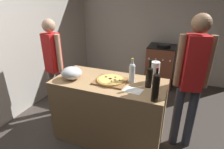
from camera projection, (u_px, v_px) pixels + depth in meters
name	position (u px, v px, depth m)	size (l,w,h in m)	color
ground_plane	(128.00, 106.00, 3.39)	(3.96, 3.53, 0.02)	#3F3833
kitchen_wall_rear	(149.00, 24.00, 4.17)	(3.96, 0.10, 2.60)	#BCB7AD
kitchen_wall_left	(45.00, 30.00, 3.45)	(0.10, 3.53, 2.60)	#BCB7AD
counter	(109.00, 110.00, 2.47)	(1.44, 0.68, 0.89)	tan
cutting_board	(110.00, 81.00, 2.27)	(0.40, 0.32, 0.02)	olive
pizza	(110.00, 80.00, 2.26)	(0.34, 0.34, 0.03)	tan
mixing_bowl	(72.00, 73.00, 2.33)	(0.27, 0.27, 0.16)	#B2B2B7
paper_towel_roll	(155.00, 72.00, 2.24)	(0.11, 0.11, 0.26)	white
wine_bottle_clear	(132.00, 72.00, 2.21)	(0.07, 0.07, 0.31)	silver
wine_bottle_dark	(156.00, 86.00, 1.79)	(0.07, 0.07, 0.37)	black
wine_bottle_green	(149.00, 76.00, 2.09)	(0.08, 0.08, 0.34)	black
recipe_sheet	(133.00, 90.00, 2.06)	(0.21, 0.15, 0.00)	white
stove	(160.00, 66.00, 4.03)	(0.57, 0.60, 0.95)	brown
person_in_stripes	(54.00, 64.00, 2.81)	(0.36, 0.24, 1.59)	slate
person_in_red	(191.00, 77.00, 2.11)	(0.39, 0.24, 1.73)	#383D4C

